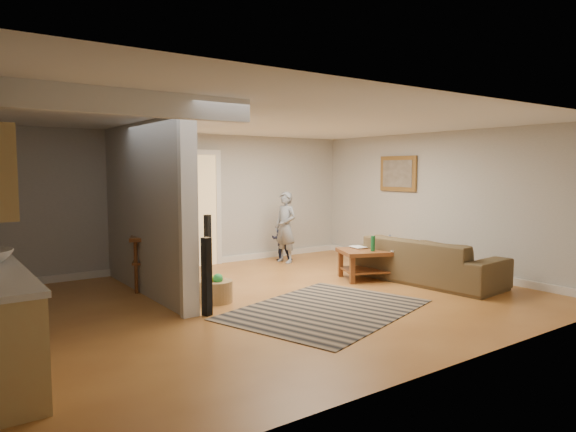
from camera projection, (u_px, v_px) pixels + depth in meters
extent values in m
plane|color=#9A5927|center=(267.00, 301.00, 7.15)|extent=(7.50, 7.50, 0.00)
cube|color=#AEACA6|center=(178.00, 201.00, 9.47)|extent=(7.50, 0.04, 2.50)
cube|color=#AEACA6|center=(441.00, 202.00, 9.21)|extent=(0.04, 6.00, 2.50)
cube|color=white|center=(266.00, 119.00, 6.93)|extent=(7.50, 6.00, 0.04)
cube|color=#AEACA6|center=(144.00, 209.00, 7.52)|extent=(0.15, 3.10, 2.50)
cube|color=white|center=(188.00, 217.00, 6.26)|extent=(0.22, 0.10, 2.50)
cube|color=white|center=(179.00, 265.00, 9.55)|extent=(7.50, 0.04, 0.12)
cube|color=white|center=(438.00, 267.00, 9.30)|extent=(0.04, 6.00, 0.12)
cube|color=#D8B272|center=(194.00, 211.00, 9.61)|extent=(0.90, 0.06, 2.10)
cube|color=black|center=(165.00, 168.00, 6.99)|extent=(0.03, 0.40, 0.34)
cube|color=black|center=(152.00, 168.00, 7.39)|extent=(0.03, 0.40, 0.34)
cube|color=black|center=(140.00, 168.00, 7.80)|extent=(0.03, 0.40, 0.34)
cube|color=olive|center=(398.00, 174.00, 9.95)|extent=(0.04, 0.90, 0.68)
cube|color=black|center=(326.00, 310.00, 6.68)|extent=(3.00, 2.55, 0.01)
imported|color=#4D4026|center=(426.00, 282.00, 8.38)|extent=(1.18, 2.53, 0.71)
cube|color=brown|center=(378.00, 251.00, 8.58)|extent=(1.45, 1.17, 0.06)
cube|color=silver|center=(378.00, 251.00, 8.58)|extent=(0.90, 0.72, 0.02)
cube|color=brown|center=(378.00, 269.00, 8.61)|extent=(1.31, 1.03, 0.03)
cube|color=brown|center=(352.00, 270.00, 8.19)|extent=(0.10, 0.10, 0.46)
cube|color=brown|center=(417.00, 267.00, 8.43)|extent=(0.10, 0.10, 0.46)
cube|color=brown|center=(341.00, 263.00, 8.77)|extent=(0.10, 0.10, 0.46)
cube|color=brown|center=(401.00, 261.00, 9.01)|extent=(0.10, 0.10, 0.46)
imported|color=#294697|center=(390.00, 248.00, 8.76)|extent=(0.28, 0.28, 0.22)
cylinder|color=#145B2B|center=(373.00, 243.00, 8.38)|extent=(0.07, 0.07, 0.25)
imported|color=#998C4C|center=(353.00, 248.00, 8.68)|extent=(0.25, 0.31, 0.03)
imported|color=#66594C|center=(389.00, 251.00, 8.39)|extent=(0.36, 0.38, 0.02)
cube|color=brown|center=(149.00, 235.00, 8.11)|extent=(0.97, 1.40, 0.05)
cube|color=brown|center=(149.00, 257.00, 8.14)|extent=(0.87, 1.28, 0.03)
cylinder|color=brown|center=(136.00, 266.00, 7.55)|extent=(0.05, 0.05, 0.81)
cylinder|color=brown|center=(141.00, 254.00, 8.66)|extent=(0.05, 0.05, 0.81)
cylinder|color=brown|center=(159.00, 265.00, 7.62)|extent=(0.05, 0.05, 0.81)
cylinder|color=brown|center=(161.00, 253.00, 8.73)|extent=(0.05, 0.05, 0.81)
imported|color=black|center=(150.00, 233.00, 8.11)|extent=(0.54, 1.03, 0.61)
cylinder|color=white|center=(155.00, 230.00, 7.64)|extent=(0.11, 0.11, 0.20)
cube|color=black|center=(207.00, 277.00, 6.39)|extent=(0.12, 0.12, 0.99)
cube|color=black|center=(208.00, 242.00, 9.43)|extent=(0.13, 0.13, 1.00)
cylinder|color=olive|center=(216.00, 291.00, 7.08)|extent=(0.46, 0.46, 0.30)
sphere|color=red|center=(218.00, 280.00, 7.13)|extent=(0.14, 0.14, 0.14)
sphere|color=gold|center=(211.00, 280.00, 7.04)|extent=(0.14, 0.14, 0.14)
sphere|color=green|center=(218.00, 279.00, 7.01)|extent=(0.14, 0.14, 0.14)
imported|color=gray|center=(285.00, 262.00, 10.14)|extent=(0.42, 0.56, 1.40)
imported|color=#1C213B|center=(282.00, 261.00, 10.32)|extent=(0.54, 0.52, 0.87)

